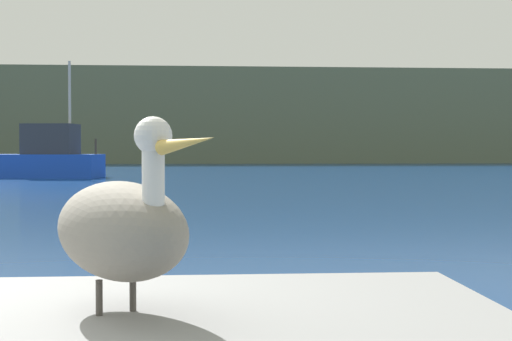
# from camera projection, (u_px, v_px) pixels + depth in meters

# --- Properties ---
(hillside_backdrop) EXTENTS (140.00, 17.81, 8.27)m
(hillside_backdrop) POSITION_uv_depth(u_px,v_px,m) (182.00, 119.00, 72.01)
(hillside_backdrop) COLOR #5B664C
(hillside_backdrop) RESTS_ON ground
(pelican) EXTENTS (0.85, 1.20, 0.85)m
(pelican) POSITION_uv_depth(u_px,v_px,m) (122.00, 228.00, 3.21)
(pelican) COLOR gray
(pelican) RESTS_ON pier_dock
(fishing_boat_blue) EXTENTS (6.86, 3.18, 5.27)m
(fishing_boat_blue) POSITION_uv_depth(u_px,v_px,m) (34.00, 159.00, 33.99)
(fishing_boat_blue) COLOR blue
(fishing_boat_blue) RESTS_ON ground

